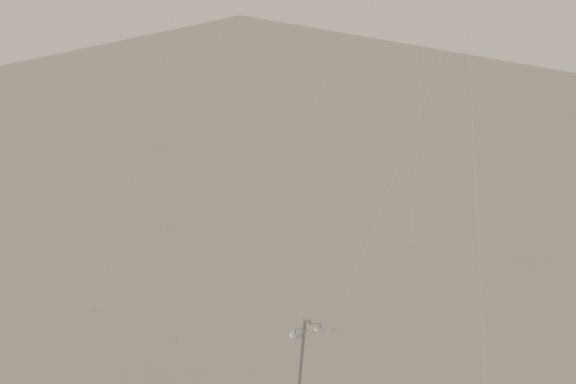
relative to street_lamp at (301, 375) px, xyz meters
The scene contains 5 objects.
ground 6.71m from the street_lamp, 168.19° to the left, with size 160.00×160.00×0.00m, color gray.
street_lamp is the anchor object (origin of this frame).
kite_1 14.71m from the street_lamp, 120.63° to the left, with size 7.57×11.11×22.20m.
kite_3 19.95m from the street_lamp, 160.51° to the left, with size 2.31×10.45×22.04m.
kite_4 15.51m from the street_lamp, 69.44° to the left, with size 8.16×4.08×24.19m.
Camera 1 is at (13.03, -12.07, 23.78)m, focal length 28.00 mm.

